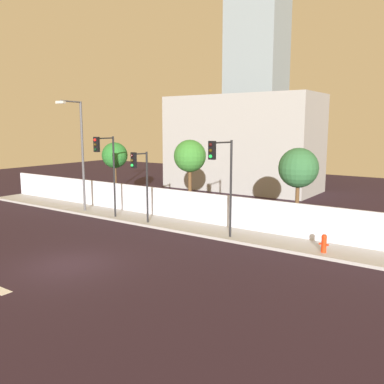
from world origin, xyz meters
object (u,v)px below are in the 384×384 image
object	(u,v)px
traffic_light_center	(221,168)
roadside_tree_midleft	(190,157)
fire_hydrant	(324,243)
roadside_tree_midright	(298,168)
traffic_light_right	(140,172)
roadside_tree_leftmost	(115,156)
street_lamp_curbside	(80,147)
traffic_light_left	(105,159)

from	to	relation	value
traffic_light_center	roadside_tree_midleft	xyz separation A→B (m)	(-4.85, 4.14, 0.11)
fire_hydrant	roadside_tree_midright	world-z (taller)	roadside_tree_midright
traffic_light_right	roadside_tree_leftmost	distance (m)	7.07
traffic_light_center	fire_hydrant	bearing A→B (deg)	10.04
traffic_light_center	roadside_tree_leftmost	xyz separation A→B (m)	(-11.66, 4.14, -0.11)
roadside_tree_midright	fire_hydrant	bearing A→B (deg)	-51.59
traffic_light_center	traffic_light_right	bearing A→B (deg)	177.06
street_lamp_curbside	fire_hydrant	bearing A→B (deg)	0.54
traffic_light_right	fire_hydrant	bearing A→B (deg)	3.15
street_lamp_curbside	roadside_tree_midright	size ratio (longest dim) A/B	1.55
roadside_tree_leftmost	street_lamp_curbside	bearing A→B (deg)	-86.51
roadside_tree_midright	traffic_light_right	bearing A→B (deg)	-154.85
fire_hydrant	roadside_tree_leftmost	size ratio (longest dim) A/B	0.18
traffic_light_left	roadside_tree_midright	world-z (taller)	traffic_light_left
roadside_tree_midleft	roadside_tree_midright	bearing A→B (deg)	0.00
street_lamp_curbside	fire_hydrant	xyz separation A→B (m)	(16.47, 0.16, -3.88)
traffic_light_center	roadside_tree_midright	xyz separation A→B (m)	(2.44, 4.14, -0.22)
traffic_light_center	street_lamp_curbside	distance (m)	11.50
traffic_light_center	traffic_light_right	size ratio (longest dim) A/B	1.19
traffic_light_right	roadside_tree_leftmost	bearing A→B (deg)	147.01
traffic_light_center	roadside_tree_midleft	world-z (taller)	traffic_light_center
fire_hydrant	roadside_tree_leftmost	bearing A→B (deg)	168.98
traffic_light_right	street_lamp_curbside	xyz separation A→B (m)	(-5.71, 0.44, 1.23)
traffic_light_left	traffic_light_right	size ratio (longest dim) A/B	1.20
traffic_light_left	street_lamp_curbside	bearing A→B (deg)	167.62
street_lamp_curbside	roadside_tree_midleft	xyz separation A→B (m)	(6.61, 3.41, -0.54)
traffic_light_left	roadside_tree_leftmost	world-z (taller)	traffic_light_left
traffic_light_left	traffic_light_center	bearing A→B (deg)	-0.30
roadside_tree_midleft	roadside_tree_midright	distance (m)	7.29
traffic_light_right	street_lamp_curbside	bearing A→B (deg)	175.63
traffic_light_right	roadside_tree_midleft	xyz separation A→B (m)	(0.90, 3.84, 0.68)
street_lamp_curbside	roadside_tree_midleft	size ratio (longest dim) A/B	1.46
roadside_tree_midleft	traffic_light_center	bearing A→B (deg)	-40.47
traffic_light_right	roadside_tree_midleft	size ratio (longest dim) A/B	0.85
fire_hydrant	roadside_tree_midright	bearing A→B (deg)	128.41
traffic_light_left	roadside_tree_midright	size ratio (longest dim) A/B	1.08
traffic_light_left	roadside_tree_midleft	distance (m)	5.37
traffic_light_left	roadside_tree_leftmost	size ratio (longest dim) A/B	1.09
street_lamp_curbside	roadside_tree_midright	world-z (taller)	street_lamp_curbside
traffic_light_left	fire_hydrant	xyz separation A→B (m)	(13.34, 0.84, -3.27)
traffic_light_center	roadside_tree_leftmost	distance (m)	12.38
street_lamp_curbside	fire_hydrant	distance (m)	16.92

